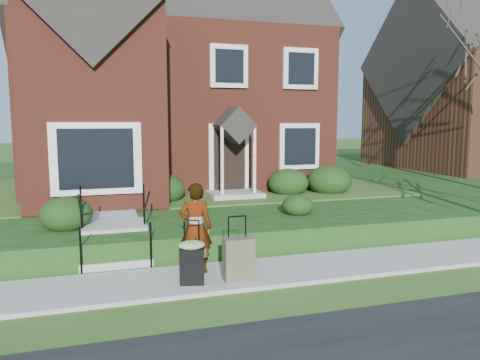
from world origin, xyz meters
name	(u,v)px	position (x,y,z in m)	size (l,w,h in m)	color
ground	(254,275)	(0.00, 0.00, 0.00)	(120.00, 120.00, 0.00)	#2D5119
sidewalk	(254,273)	(0.00, 0.00, 0.04)	(60.00, 1.60, 0.08)	#9E9B93
terrace	(260,181)	(4.00, 10.90, 0.30)	(44.00, 20.00, 0.60)	#15320D
walkway	(110,205)	(-2.50, 5.00, 0.63)	(1.20, 6.00, 0.06)	#9E9B93
main_house	(165,57)	(-0.21, 9.61, 5.26)	(10.40, 10.20, 9.40)	maroon
front_steps	(114,238)	(-2.50, 1.84, 0.47)	(1.40, 2.02, 1.50)	#9E9B93
foundation_shrubs	(212,186)	(0.39, 4.93, 1.05)	(9.77, 4.25, 1.01)	black
woman	(196,228)	(-1.07, 0.32, 0.94)	(0.62, 0.41, 1.71)	#999999
suitcase_black	(192,260)	(-1.27, -0.32, 0.52)	(0.55, 0.48, 1.14)	black
suitcase_olive	(239,259)	(-0.43, -0.37, 0.47)	(0.54, 0.31, 1.17)	brown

